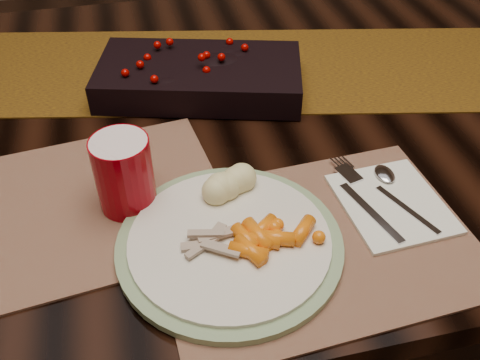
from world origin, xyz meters
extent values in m
plane|color=black|center=(0.00, 0.00, 0.00)|extent=(5.00, 5.00, 0.00)
cube|color=black|center=(0.00, 0.00, 0.38)|extent=(1.80, 1.00, 0.75)
cube|color=#3D2405|center=(-0.05, 0.15, 0.75)|extent=(1.60, 0.64, 0.00)
cube|color=brown|center=(0.06, -0.33, 0.75)|extent=(0.43, 0.32, 0.00)
cube|color=#95683F|center=(-0.25, -0.20, 0.75)|extent=(0.45, 0.36, 0.00)
cylinder|color=white|center=(-0.05, -0.32, 0.76)|extent=(0.29, 0.29, 0.02)
cube|color=white|center=(0.18, -0.30, 0.76)|extent=(0.15, 0.17, 0.01)
cylinder|color=#91000B|center=(-0.17, -0.21, 0.81)|extent=(0.09, 0.09, 0.11)
camera|label=1|loc=(-0.14, -0.77, 1.28)|focal=40.00mm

